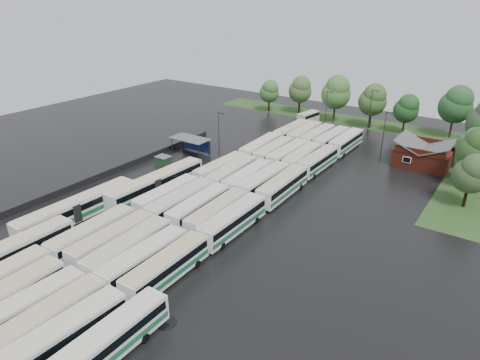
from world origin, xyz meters
The scene contains 57 objects.
ground centered at (0.00, 0.00, 0.00)m, with size 160.00×160.00×0.00m, color black.
brick_building centered at (24.00, 42.77, 1.87)m, with size 10.07×8.60×5.39m.
wash_shed centered at (-17.20, 22.02, 2.99)m, with size 8.20×4.20×3.58m.
utility_hut centered at (-16.20, 12.60, 1.32)m, with size 2.70×2.20×2.62m.
grass_strip_north centered at (2.00, 64.80, 0.01)m, with size 80.00×10.00×0.01m, color #26471A.
grass_strip_east centered at (34.00, 42.80, 0.01)m, with size 10.00×50.00×0.01m, color #26471A.
west_fence centered at (-22.20, 8.00, 0.60)m, with size 0.10×50.00×1.20m, color #2D2D30.
bus_r0c1 centered at (-1.20, -26.26, 1.98)m, with size 3.09×13.03×3.61m.
bus_r0c2 centered at (1.85, -25.69, 1.89)m, with size 3.08×12.41×3.43m.
bus_r0c3 centered at (5.19, -25.66, 1.95)m, with size 2.73×12.71×3.54m.
bus_r0c4 centered at (8.34, -25.97, 1.98)m, with size 3.29×13.02×3.59m.
bus_r1c0 centered at (-4.54, -12.62, 1.97)m, with size 3.12×12.92×3.57m.
bus_r1c1 centered at (-1.25, -12.12, 1.93)m, with size 2.90×12.67×3.51m.
bus_r1c2 centered at (2.09, -12.40, 1.99)m, with size 3.41×13.12×3.62m.
bus_r1c3 centered at (5.18, -12.75, 1.93)m, with size 2.70×12.64×3.52m.
bus_r1c4 centered at (8.47, -12.35, 1.92)m, with size 2.94×12.61×3.49m.
bus_r2c0 centered at (-4.59, 1.45, 1.89)m, with size 2.64×12.35×3.44m.
bus_r2c1 centered at (-1.26, 1.05, 2.00)m, with size 2.89×13.07×3.63m.
bus_r2c2 centered at (1.92, 1.47, 1.91)m, with size 3.09×12.58×3.48m.
bus_r2c3 centered at (5.32, 1.48, 1.92)m, with size 3.09×12.62×3.49m.
bus_r2c4 centered at (8.49, 0.88, 2.00)m, with size 2.86×13.05×3.63m.
bus_r3c0 centered at (-4.38, 15.14, 1.89)m, with size 2.94×12.42×3.44m.
bus_r3c1 centered at (-1.38, 14.53, 1.93)m, with size 3.26×12.70×3.50m.
bus_r3c2 centered at (1.93, 14.45, 1.91)m, with size 3.04×12.53×3.47m.
bus_r3c3 centered at (5.01, 14.78, 1.96)m, with size 2.89×12.83×3.56m.
bus_r3c4 centered at (8.49, 14.96, 1.99)m, with size 3.05×13.08×3.63m.
bus_r4c0 centered at (-4.38, 28.64, 1.96)m, with size 3.37×12.94×3.57m.
bus_r4c1 centered at (-1.20, 28.33, 1.89)m, with size 3.05×12.45×3.44m.
bus_r4c2 centered at (2.14, 28.38, 1.96)m, with size 2.77×12.81×3.56m.
bus_r4c3 centered at (5.21, 28.33, 1.92)m, with size 3.06×12.63×3.49m.
bus_r4c4 centered at (8.34, 28.72, 1.89)m, with size 2.76×12.35×3.43m.
bus_r5c0 centered at (-4.45, 41.90, 1.92)m, with size 2.82×12.60×3.50m.
bus_r5c1 centered at (-1.25, 42.09, 1.93)m, with size 2.96×12.67×3.51m.
bus_r5c2 centered at (1.91, 42.15, 1.90)m, with size 2.75×12.40×3.45m.
bus_r5c3 centered at (5.25, 42.01, 1.92)m, with size 3.16×12.63×3.49m.
bus_r5c4 centered at (8.49, 42.29, 1.92)m, with size 2.78×12.56×3.49m.
artic_bus_west_b centered at (-9.29, 3.95, 2.01)m, with size 3.45×19.57×3.62m.
artic_bus_west_c centered at (-12.47, -9.19, 1.98)m, with size 3.05×19.32×3.58m.
minibus centered at (-7.32, 56.31, 1.62)m, with size 3.44×6.99×2.92m.
tree_north_0 centered at (-21.70, 60.69, 5.79)m, with size 5.44×5.43×9.00m.
tree_north_1 centered at (-13.79, 63.85, 6.72)m, with size 6.31×6.31×10.44m.
tree_north_2 centered at (-2.28, 61.12, 7.88)m, with size 7.40×7.40×12.25m.
tree_north_3 centered at (7.19, 61.29, 7.17)m, with size 6.73×6.73×11.15m.
tree_north_4 centered at (15.31, 61.32, 6.20)m, with size 5.82×5.82×9.64m.
tree_north_5 centered at (25.14, 64.61, 7.90)m, with size 7.41×7.41×12.28m.
tree_east_0 centered at (34.03, 28.10, 5.85)m, with size 5.53×5.49×9.10m.
tree_east_1 centered at (33.57, 36.50, 7.16)m, with size 6.72×6.72×11.13m.
tree_east_2 centered at (31.81, 45.14, 5.52)m, with size 5.18×5.18×8.58m.
lamp_post_ne centered at (16.70, 40.32, 5.91)m, with size 1.57×0.31×10.18m.
lamp_post_nw centered at (-12.07, 24.87, 5.29)m, with size 1.40×0.27×9.11m.
lamp_post_back_w centered at (-1.81, 54.57, 5.40)m, with size 1.43×0.28×9.30m.
lamp_post_back_e centered at (8.62, 55.82, 6.19)m, with size 1.64×0.32×10.66m.
puddle_0 centered at (-0.91, -19.86, 0.00)m, with size 3.96×3.96×0.01m, color black.
puddle_1 centered at (6.52, -19.47, 0.00)m, with size 3.26×3.26×0.01m, color black.
puddle_2 centered at (-6.63, 4.99, 0.00)m, with size 5.00×5.00×0.01m, color black.
puddle_3 centered at (4.46, -3.99, 0.00)m, with size 3.56×3.56×0.01m, color black.
puddle_4 centered at (13.25, -17.63, 0.00)m, with size 2.25×2.25×0.01m, color black.
Camera 1 is at (39.00, -41.45, 31.36)m, focal length 32.00 mm.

